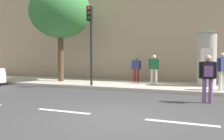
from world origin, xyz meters
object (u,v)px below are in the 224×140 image
(poster_column, at_px, (207,57))
(pedestrian_with_backpack, at_px, (222,68))
(pedestrian_with_bag, at_px, (136,67))
(street_tree, at_px, (60,12))
(pedestrian_tallest, at_px, (208,74))
(pedestrian_in_dark_shirt, at_px, (154,66))
(traffic_light, at_px, (90,32))

(poster_column, relative_size, pedestrian_with_backpack, 1.74)
(pedestrian_with_bag, xyz_separation_m, pedestrian_with_backpack, (4.73, -2.49, 0.12))
(street_tree, xyz_separation_m, pedestrian_with_backpack, (9.14, -0.95, -3.25))
(poster_column, distance_m, pedestrian_with_bag, 4.17)
(pedestrian_with_backpack, bearing_deg, street_tree, 174.07)
(street_tree, relative_size, pedestrian_with_backpack, 3.50)
(pedestrian_tallest, relative_size, pedestrian_with_backpack, 1.02)
(pedestrian_tallest, distance_m, pedestrian_in_dark_shirt, 5.26)
(traffic_light, relative_size, pedestrian_tallest, 2.40)
(poster_column, xyz_separation_m, pedestrian_tallest, (0.17, -4.33, -0.60))
(pedestrian_with_backpack, bearing_deg, poster_column, 113.05)
(street_tree, bearing_deg, pedestrian_with_bag, 19.32)
(poster_column, bearing_deg, pedestrian_with_backpack, -66.95)
(poster_column, relative_size, pedestrian_with_bag, 1.95)
(pedestrian_tallest, distance_m, pedestrian_with_backpack, 2.74)
(traffic_light, distance_m, pedestrian_in_dark_shirt, 4.03)
(poster_column, xyz_separation_m, pedestrian_with_bag, (-4.04, 0.85, -0.61))
(street_tree, height_order, pedestrian_with_bag, street_tree)
(traffic_light, relative_size, pedestrian_with_bag, 2.75)
(street_tree, bearing_deg, pedestrian_in_dark_shirt, 7.33)
(pedestrian_tallest, bearing_deg, traffic_light, 159.57)
(poster_column, distance_m, pedestrian_tallest, 4.38)
(street_tree, relative_size, pedestrian_with_bag, 3.93)
(pedestrian_with_bag, bearing_deg, street_tree, -160.68)
(street_tree, bearing_deg, pedestrian_tallest, -22.90)
(poster_column, height_order, pedestrian_in_dark_shirt, poster_column)
(pedestrian_tallest, bearing_deg, pedestrian_with_backpack, 78.95)
(traffic_light, xyz_separation_m, pedestrian_in_dark_shirt, (2.84, 2.22, -1.80))
(pedestrian_with_bag, distance_m, pedestrian_with_backpack, 5.35)
(pedestrian_with_backpack, relative_size, pedestrian_in_dark_shirt, 1.04)
(pedestrian_tallest, relative_size, pedestrian_with_bag, 1.15)
(traffic_light, bearing_deg, pedestrian_tallest, -20.43)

